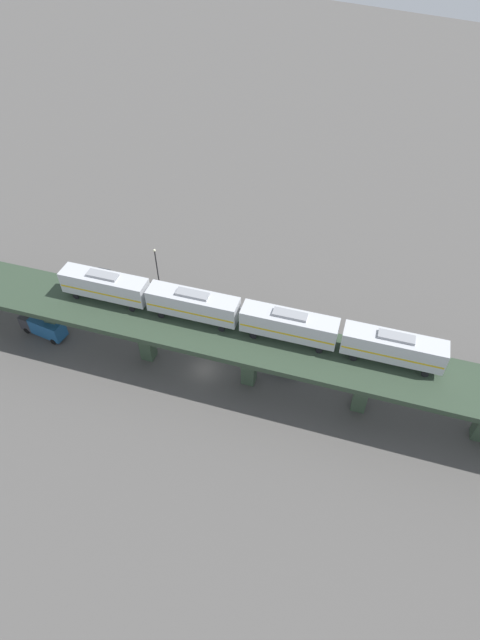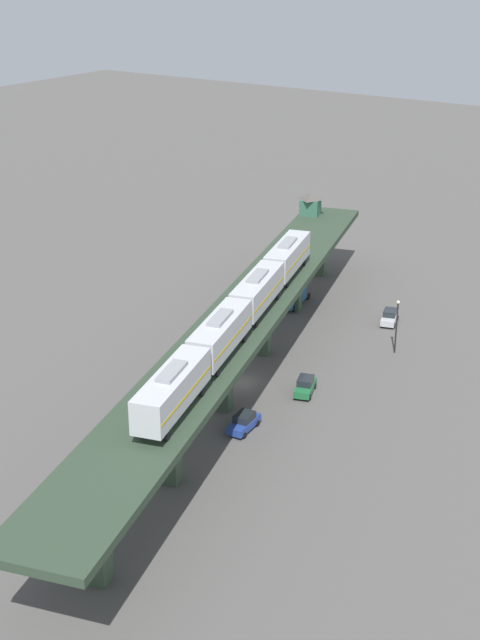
{
  "view_description": "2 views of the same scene",
  "coord_description": "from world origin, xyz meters",
  "px_view_note": "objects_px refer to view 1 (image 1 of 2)",
  "views": [
    {
      "loc": [
        35.05,
        28.57,
        54.66
      ],
      "look_at": [
        -2.65,
        4.23,
        9.98
      ],
      "focal_mm": 28.0,
      "sensor_mm": 36.0,
      "label": 1
    },
    {
      "loc": [
        -51.13,
        76.32,
        46.74
      ],
      "look_at": [
        -2.65,
        4.23,
        9.98
      ],
      "focal_mm": 50.0,
      "sensor_mm": 36.0,
      "label": 2
    }
  ],
  "objects_px": {
    "street_car_blue": "(282,363)",
    "street_car_green": "(223,328)",
    "delivery_truck": "(43,326)",
    "subway_train": "(240,314)",
    "street_car_silver": "(104,276)",
    "street_lamp": "(156,263)"
  },
  "relations": [
    {
      "from": "street_car_blue",
      "to": "street_car_green",
      "type": "bearing_deg",
      "value": -96.05
    },
    {
      "from": "street_car_blue",
      "to": "delivery_truck",
      "type": "distance_m",
      "value": 35.74
    },
    {
      "from": "subway_train",
      "to": "street_car_blue",
      "type": "bearing_deg",
      "value": 127.86
    },
    {
      "from": "street_car_silver",
      "to": "street_car_blue",
      "type": "bearing_deg",
      "value": 89.31
    },
    {
      "from": "subway_train",
      "to": "delivery_truck",
      "type": "height_order",
      "value": "subway_train"
    },
    {
      "from": "delivery_truck",
      "to": "street_car_silver",
      "type": "bearing_deg",
      "value": -174.26
    },
    {
      "from": "subway_train",
      "to": "street_car_green",
      "type": "xyz_separation_m",
      "value": [
        -4.75,
        -6.09,
        -10.08
      ]
    },
    {
      "from": "street_car_blue",
      "to": "street_car_silver",
      "type": "bearing_deg",
      "value": -90.69
    },
    {
      "from": "subway_train",
      "to": "delivery_truck",
      "type": "relative_size",
      "value": 6.55
    },
    {
      "from": "subway_train",
      "to": "street_car_blue",
      "type": "xyz_separation_m",
      "value": [
        -3.61,
        4.65,
        -10.08
      ]
    },
    {
      "from": "street_car_blue",
      "to": "street_lamp",
      "type": "relative_size",
      "value": 0.65
    },
    {
      "from": "subway_train",
      "to": "street_car_green",
      "type": "relative_size",
      "value": 10.27
    },
    {
      "from": "subway_train",
      "to": "street_car_silver",
      "type": "distance_m",
      "value": 31.72
    },
    {
      "from": "delivery_truck",
      "to": "subway_train",
      "type": "bearing_deg",
      "value": 109.37
    },
    {
      "from": "subway_train",
      "to": "delivery_truck",
      "type": "bearing_deg",
      "value": -70.63
    },
    {
      "from": "street_car_silver",
      "to": "street_lamp",
      "type": "xyz_separation_m",
      "value": [
        -4.51,
        8.11,
        3.17
      ]
    },
    {
      "from": "street_car_blue",
      "to": "delivery_truck",
      "type": "relative_size",
      "value": 0.61
    },
    {
      "from": "street_car_green",
      "to": "street_car_blue",
      "type": "relative_size",
      "value": 1.05
    },
    {
      "from": "subway_train",
      "to": "street_car_silver",
      "type": "relative_size",
      "value": 10.29
    },
    {
      "from": "street_car_green",
      "to": "delivery_truck",
      "type": "distance_m",
      "value": 26.74
    },
    {
      "from": "subway_train",
      "to": "street_lamp",
      "type": "relative_size",
      "value": 7.02
    },
    {
      "from": "street_car_blue",
      "to": "street_lamp",
      "type": "distance_m",
      "value": 26.98
    }
  ]
}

